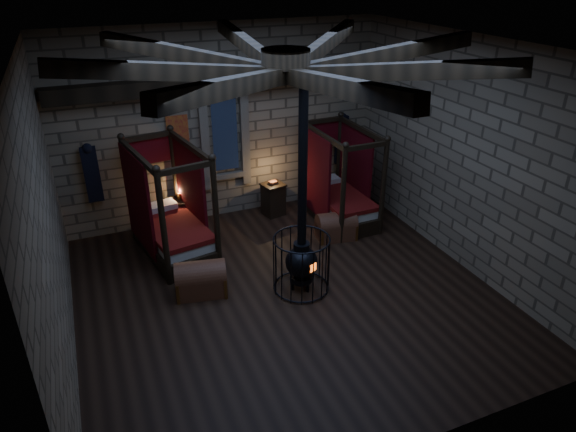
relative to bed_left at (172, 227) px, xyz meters
name	(u,v)px	position (x,y,z in m)	size (l,w,h in m)	color
room	(283,79)	(1.52, -2.18, 3.20)	(7.02, 7.02, 4.29)	black
bed_left	(172,227)	(0.00, 0.00, 0.00)	(1.44, 2.25, 2.19)	black
bed_right	(338,197)	(3.73, 0.03, -0.03)	(1.09, 2.01, 2.08)	black
trunk_left	(201,279)	(0.15, -1.66, -0.26)	(0.96, 0.71, 0.64)	brown
trunk_right	(336,227)	(3.26, -0.80, -0.28)	(0.87, 0.63, 0.59)	brown
nightstand_left	(181,214)	(0.35, 0.82, -0.17)	(0.54, 0.52, 0.87)	black
nightstand_right	(273,199)	(2.45, 0.75, -0.16)	(0.56, 0.54, 0.82)	black
stove	(301,259)	(1.83, -2.21, 0.08)	(1.00, 1.00, 4.05)	black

